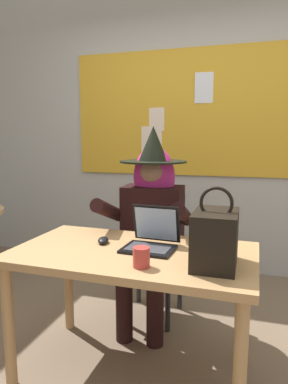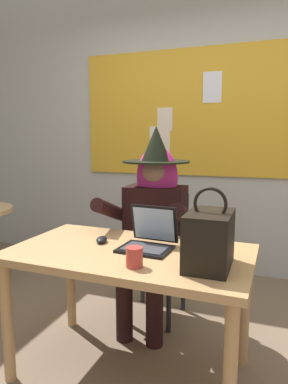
{
  "view_description": "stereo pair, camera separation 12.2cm",
  "coord_description": "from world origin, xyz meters",
  "px_view_note": "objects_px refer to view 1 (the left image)",
  "views": [
    {
      "loc": [
        0.53,
        -1.69,
        1.31
      ],
      "look_at": [
        -0.08,
        0.32,
        0.98
      ],
      "focal_mm": 32.45,
      "sensor_mm": 36.0,
      "label": 1
    },
    {
      "loc": [
        0.65,
        -1.65,
        1.31
      ],
      "look_at": [
        -0.08,
        0.32,
        0.98
      ],
      "focal_mm": 32.45,
      "sensor_mm": 36.0,
      "label": 2
    }
  ],
  "objects_px": {
    "handbag": "(215,238)",
    "person_costumed": "(151,214)",
    "chair_at_desk": "(156,247)",
    "laptop": "(151,239)",
    "desk_main": "(133,267)",
    "computer_mouse": "(103,240)",
    "coffee_mug": "(141,257)"
  },
  "relations": [
    {
      "from": "handbag",
      "to": "person_costumed",
      "type": "bearing_deg",
      "value": 126.16
    },
    {
      "from": "chair_at_desk",
      "to": "laptop",
      "type": "relative_size",
      "value": 3.13
    },
    {
      "from": "desk_main",
      "to": "laptop",
      "type": "relative_size",
      "value": 4.52
    },
    {
      "from": "computer_mouse",
      "to": "coffee_mug",
      "type": "height_order",
      "value": "coffee_mug"
    },
    {
      "from": "person_costumed",
      "to": "coffee_mug",
      "type": "xyz_separation_m",
      "value": [
        0.19,
        -0.82,
        -0.02
      ]
    },
    {
      "from": "person_costumed",
      "to": "coffee_mug",
      "type": "distance_m",
      "value": 0.84
    },
    {
      "from": "chair_at_desk",
      "to": "person_costumed",
      "type": "distance_m",
      "value": 0.31
    },
    {
      "from": "desk_main",
      "to": "handbag",
      "type": "relative_size",
      "value": 3.44
    },
    {
      "from": "laptop",
      "to": "handbag",
      "type": "bearing_deg",
      "value": -22.07
    },
    {
      "from": "coffee_mug",
      "to": "computer_mouse",
      "type": "bearing_deg",
      "value": 137.66
    },
    {
      "from": "computer_mouse",
      "to": "laptop",
      "type": "bearing_deg",
      "value": -15.3
    },
    {
      "from": "desk_main",
      "to": "person_costumed",
      "type": "xyz_separation_m",
      "value": [
        -0.07,
        0.6,
        0.16
      ]
    },
    {
      "from": "desk_main",
      "to": "computer_mouse",
      "type": "distance_m",
      "value": 0.24
    },
    {
      "from": "laptop",
      "to": "handbag",
      "type": "distance_m",
      "value": 0.41
    },
    {
      "from": "desk_main",
      "to": "laptop",
      "type": "height_order",
      "value": "laptop"
    },
    {
      "from": "laptop",
      "to": "person_costumed",
      "type": "bearing_deg",
      "value": 109.72
    },
    {
      "from": "person_costumed",
      "to": "desk_main",
      "type": "bearing_deg",
      "value": 4.44
    },
    {
      "from": "person_costumed",
      "to": "computer_mouse",
      "type": "height_order",
      "value": "person_costumed"
    },
    {
      "from": "computer_mouse",
      "to": "handbag",
      "type": "height_order",
      "value": "handbag"
    },
    {
      "from": "chair_at_desk",
      "to": "coffee_mug",
      "type": "height_order",
      "value": "chair_at_desk"
    },
    {
      "from": "desk_main",
      "to": "computer_mouse",
      "type": "relative_size",
      "value": 12.51
    },
    {
      "from": "computer_mouse",
      "to": "chair_at_desk",
      "type": "bearing_deg",
      "value": 62.51
    },
    {
      "from": "person_costumed",
      "to": "handbag",
      "type": "bearing_deg",
      "value": 33.93
    },
    {
      "from": "chair_at_desk",
      "to": "computer_mouse",
      "type": "bearing_deg",
      "value": -9.07
    },
    {
      "from": "person_costumed",
      "to": "computer_mouse",
      "type": "distance_m",
      "value": 0.55
    },
    {
      "from": "person_costumed",
      "to": "handbag",
      "type": "height_order",
      "value": "person_costumed"
    },
    {
      "from": "desk_main",
      "to": "coffee_mug",
      "type": "xyz_separation_m",
      "value": [
        0.12,
        -0.22,
        0.14
      ]
    },
    {
      "from": "desk_main",
      "to": "laptop",
      "type": "bearing_deg",
      "value": 42.96
    },
    {
      "from": "laptop",
      "to": "coffee_mug",
      "type": "distance_m",
      "value": 0.3
    },
    {
      "from": "handbag",
      "to": "coffee_mug",
      "type": "distance_m",
      "value": 0.36
    },
    {
      "from": "chair_at_desk",
      "to": "handbag",
      "type": "xyz_separation_m",
      "value": [
        0.51,
        -0.82,
        0.34
      ]
    },
    {
      "from": "chair_at_desk",
      "to": "handbag",
      "type": "relative_size",
      "value": 2.39
    }
  ]
}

